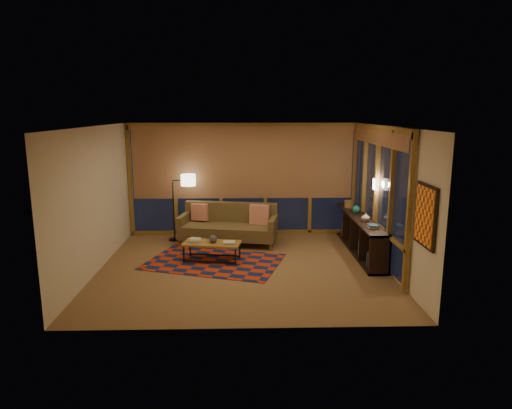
{
  "coord_description": "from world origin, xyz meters",
  "views": [
    {
      "loc": [
        0.01,
        -8.38,
        2.98
      ],
      "look_at": [
        0.25,
        0.36,
        1.17
      ],
      "focal_mm": 32.0,
      "sensor_mm": 36.0,
      "label": 1
    }
  ],
  "objects_px": {
    "sofa": "(228,225)",
    "floor_lamp": "(173,208)",
    "bookshelf": "(359,234)",
    "coffee_table": "(212,251)"
  },
  "relations": [
    {
      "from": "sofa",
      "to": "bookshelf",
      "type": "xyz_separation_m",
      "value": [
        2.84,
        -0.65,
        -0.06
      ]
    },
    {
      "from": "coffee_table",
      "to": "floor_lamp",
      "type": "relative_size",
      "value": 0.74
    },
    {
      "from": "floor_lamp",
      "to": "bookshelf",
      "type": "distance_m",
      "value": 4.24
    },
    {
      "from": "sofa",
      "to": "bookshelf",
      "type": "bearing_deg",
      "value": -2.18
    },
    {
      "from": "bookshelf",
      "to": "sofa",
      "type": "bearing_deg",
      "value": 167.16
    },
    {
      "from": "coffee_table",
      "to": "floor_lamp",
      "type": "height_order",
      "value": "floor_lamp"
    },
    {
      "from": "sofa",
      "to": "floor_lamp",
      "type": "relative_size",
      "value": 1.39
    },
    {
      "from": "coffee_table",
      "to": "sofa",
      "type": "bearing_deg",
      "value": 86.7
    },
    {
      "from": "sofa",
      "to": "floor_lamp",
      "type": "xyz_separation_m",
      "value": [
        -1.27,
        0.33,
        0.33
      ]
    },
    {
      "from": "floor_lamp",
      "to": "coffee_table",
      "type": "bearing_deg",
      "value": -66.3
    }
  ]
}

